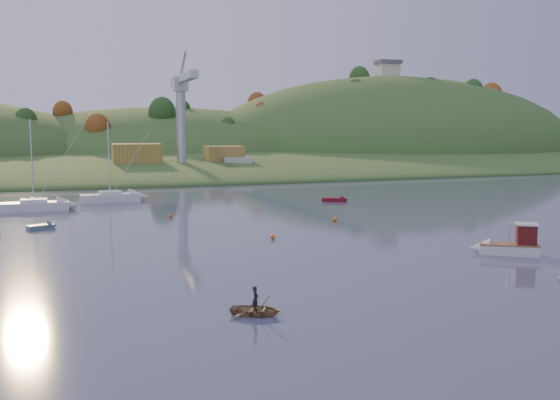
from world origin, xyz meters
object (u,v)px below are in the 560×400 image
object	(u,v)px
fishing_boat	(504,245)
red_tender	(338,200)
sailboat_near	(34,205)
grey_dinghy	(46,226)
canoe	(256,310)
sailboat_far	(110,197)

from	to	relation	value
fishing_boat	red_tender	distance (m)	40.44
sailboat_near	grey_dinghy	distance (m)	15.80
fishing_boat	grey_dinghy	bearing A→B (deg)	-3.75
fishing_boat	canoe	world-z (taller)	fishing_boat
sailboat_far	red_tender	bearing A→B (deg)	-21.37
canoe	red_tender	world-z (taller)	red_tender
sailboat_near	sailboat_far	world-z (taller)	sailboat_near
canoe	grey_dinghy	distance (m)	40.56
fishing_boat	canoe	xyz separation A→B (m)	(-26.20, -10.35, -0.53)
sailboat_near	red_tender	xyz separation A→B (m)	(43.27, -3.13, -0.50)
fishing_boat	canoe	distance (m)	28.17
grey_dinghy	fishing_boat	bearing A→B (deg)	-58.33
fishing_boat	canoe	bearing A→B (deg)	52.91
canoe	red_tender	xyz separation A→B (m)	(27.65, 50.77, -0.04)
grey_dinghy	sailboat_far	bearing A→B (deg)	47.10
fishing_boat	sailboat_near	distance (m)	60.37
sailboat_near	sailboat_far	distance (m)	12.68
sailboat_far	grey_dinghy	size ratio (longest dim) A/B	3.48
sailboat_near	grey_dinghy	bearing A→B (deg)	-83.48
red_tender	grey_dinghy	distance (m)	43.02
sailboat_near	canoe	xyz separation A→B (m)	(15.62, -53.89, -0.46)
sailboat_far	canoe	xyz separation A→B (m)	(5.29, -61.24, -0.45)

